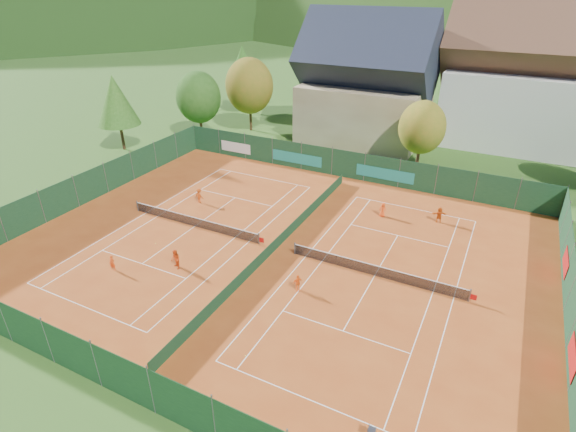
{
  "coord_description": "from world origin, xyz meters",
  "views": [
    {
      "loc": [
        14.39,
        -26.38,
        18.95
      ],
      "look_at": [
        0.0,
        2.0,
        2.0
      ],
      "focal_mm": 28.0,
      "sensor_mm": 36.0,
      "label": 1
    }
  ],
  "objects_px": {
    "chalet": "(366,87)",
    "ball_hopper": "(371,431)",
    "player_left_mid": "(176,259)",
    "player_right_near": "(298,283)",
    "player_left_far": "(199,195)",
    "player_right_far_a": "(383,210)",
    "player_right_far_b": "(439,215)",
    "hotel_block_a": "(534,86)",
    "player_left_near": "(112,263)"
  },
  "relations": [
    {
      "from": "chalet",
      "to": "player_left_mid",
      "type": "bearing_deg",
      "value": -93.73
    },
    {
      "from": "player_left_far",
      "to": "player_right_near",
      "type": "xyz_separation_m",
      "value": [
        14.23,
        -8.05,
        -0.09
      ]
    },
    {
      "from": "player_left_mid",
      "to": "player_right_far_a",
      "type": "height_order",
      "value": "player_left_mid"
    },
    {
      "from": "player_right_near",
      "to": "player_right_far_a",
      "type": "bearing_deg",
      "value": 26.13
    },
    {
      "from": "player_right_far_b",
      "to": "hotel_block_a",
      "type": "bearing_deg",
      "value": -123.12
    },
    {
      "from": "hotel_block_a",
      "to": "player_left_far",
      "type": "xyz_separation_m",
      "value": [
        -26.45,
        -31.97,
        -6.66
      ]
    },
    {
      "from": "player_left_far",
      "to": "player_right_far_a",
      "type": "height_order",
      "value": "player_left_far"
    },
    {
      "from": "player_right_far_a",
      "to": "player_left_mid",
      "type": "bearing_deg",
      "value": 58.5
    },
    {
      "from": "hotel_block_a",
      "to": "player_left_near",
      "type": "height_order",
      "value": "hotel_block_a"
    },
    {
      "from": "player_right_far_a",
      "to": "chalet",
      "type": "bearing_deg",
      "value": -61.44
    },
    {
      "from": "chalet",
      "to": "player_right_far_a",
      "type": "relative_size",
      "value": 12.14
    },
    {
      "from": "ball_hopper",
      "to": "player_left_near",
      "type": "bearing_deg",
      "value": 167.46
    },
    {
      "from": "hotel_block_a",
      "to": "player_right_far_b",
      "type": "xyz_separation_m",
      "value": [
        -5.45,
        -25.69,
        -6.67
      ]
    },
    {
      "from": "chalet",
      "to": "player_right_near",
      "type": "xyz_separation_m",
      "value": [
        6.78,
        -34.02,
        -6.0
      ]
    },
    {
      "from": "player_left_near",
      "to": "player_right_far_a",
      "type": "xyz_separation_m",
      "value": [
        15.15,
        17.08,
        0.06
      ]
    },
    {
      "from": "player_left_mid",
      "to": "player_left_far",
      "type": "bearing_deg",
      "value": 145.94
    },
    {
      "from": "hotel_block_a",
      "to": "player_left_far",
      "type": "bearing_deg",
      "value": -129.61
    },
    {
      "from": "chalet",
      "to": "ball_hopper",
      "type": "xyz_separation_m",
      "value": [
        14.7,
        -42.61,
        -6.07
      ]
    },
    {
      "from": "ball_hopper",
      "to": "player_left_mid",
      "type": "height_order",
      "value": "player_left_mid"
    },
    {
      "from": "player_left_near",
      "to": "player_left_far",
      "type": "xyz_separation_m",
      "value": [
        -1.16,
        11.97,
        0.11
      ]
    },
    {
      "from": "player_left_near",
      "to": "player_left_mid",
      "type": "relative_size",
      "value": 0.79
    },
    {
      "from": "player_left_mid",
      "to": "hotel_block_a",
      "type": "bearing_deg",
      "value": 90.96
    },
    {
      "from": "player_left_near",
      "to": "player_left_far",
      "type": "relative_size",
      "value": 0.84
    },
    {
      "from": "chalet",
      "to": "player_right_near",
      "type": "relative_size",
      "value": 12.87
    },
    {
      "from": "player_left_far",
      "to": "hotel_block_a",
      "type": "bearing_deg",
      "value": -120.18
    },
    {
      "from": "player_left_mid",
      "to": "player_left_near",
      "type": "bearing_deg",
      "value": -122.07
    },
    {
      "from": "ball_hopper",
      "to": "player_right_far_a",
      "type": "xyz_separation_m",
      "value": [
        -5.85,
        21.75,
        0.11
      ]
    },
    {
      "from": "ball_hopper",
      "to": "player_right_far_a",
      "type": "relative_size",
      "value": 0.6
    },
    {
      "from": "player_right_far_a",
      "to": "hotel_block_a",
      "type": "bearing_deg",
      "value": -105.13
    },
    {
      "from": "hotel_block_a",
      "to": "player_right_far_b",
      "type": "distance_m",
      "value": 27.09
    },
    {
      "from": "player_left_far",
      "to": "player_right_far_b",
      "type": "xyz_separation_m",
      "value": [
        21.0,
        6.28,
        -0.01
      ]
    },
    {
      "from": "player_left_mid",
      "to": "player_right_far_b",
      "type": "height_order",
      "value": "player_left_mid"
    },
    {
      "from": "ball_hopper",
      "to": "hotel_block_a",
      "type": "bearing_deg",
      "value": 84.95
    },
    {
      "from": "player_right_far_a",
      "to": "player_right_far_b",
      "type": "xyz_separation_m",
      "value": [
        4.69,
        1.18,
        0.05
      ]
    },
    {
      "from": "player_left_far",
      "to": "player_right_far_b",
      "type": "height_order",
      "value": "player_left_far"
    },
    {
      "from": "player_right_far_a",
      "to": "ball_hopper",
      "type": "bearing_deg",
      "value": 110.63
    },
    {
      "from": "player_right_far_b",
      "to": "player_right_far_a",
      "type": "bearing_deg",
      "value": -7.07
    },
    {
      "from": "player_right_far_b",
      "to": "ball_hopper",
      "type": "bearing_deg",
      "value": 71.76
    },
    {
      "from": "player_left_mid",
      "to": "player_right_far_b",
      "type": "bearing_deg",
      "value": 73.25
    },
    {
      "from": "player_left_near",
      "to": "player_left_mid",
      "type": "height_order",
      "value": "player_left_mid"
    },
    {
      "from": "hotel_block_a",
      "to": "ball_hopper",
      "type": "xyz_separation_m",
      "value": [
        -4.3,
        -48.61,
        -6.83
      ]
    },
    {
      "from": "player_left_mid",
      "to": "player_right_near",
      "type": "distance_m",
      "value": 9.25
    },
    {
      "from": "chalet",
      "to": "player_left_mid",
      "type": "xyz_separation_m",
      "value": [
        -2.33,
        -35.66,
        -5.86
      ]
    },
    {
      "from": "chalet",
      "to": "ball_hopper",
      "type": "height_order",
      "value": "chalet"
    },
    {
      "from": "player_left_mid",
      "to": "player_left_far",
      "type": "xyz_separation_m",
      "value": [
        -5.12,
        9.69,
        -0.04
      ]
    },
    {
      "from": "chalet",
      "to": "ball_hopper",
      "type": "bearing_deg",
      "value": -70.96
    },
    {
      "from": "player_left_near",
      "to": "player_right_near",
      "type": "bearing_deg",
      "value": 4.55
    },
    {
      "from": "hotel_block_a",
      "to": "player_left_near",
      "type": "xyz_separation_m",
      "value": [
        -25.29,
        -43.94,
        -6.77
      ]
    },
    {
      "from": "player_right_far_a",
      "to": "player_left_near",
      "type": "bearing_deg",
      "value": 53.99
    },
    {
      "from": "chalet",
      "to": "ball_hopper",
      "type": "distance_m",
      "value": 45.48
    }
  ]
}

